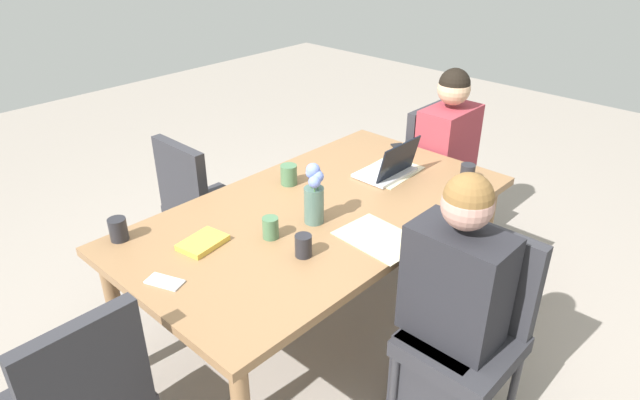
{
  "coord_description": "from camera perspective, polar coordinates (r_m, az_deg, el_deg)",
  "views": [
    {
      "loc": [
        -1.73,
        -1.62,
        2.06
      ],
      "look_at": [
        0.0,
        0.0,
        0.79
      ],
      "focal_mm": 31.12,
      "sensor_mm": 36.0,
      "label": 1
    }
  ],
  "objects": [
    {
      "name": "phone_silver",
      "position": [
        2.29,
        -15.68,
        -8.1
      ],
      "size": [
        0.12,
        0.17,
        0.01
      ],
      "primitive_type": "cube",
      "rotation": [
        0.0,
        0.0,
        1.94
      ],
      "color": "silver",
      "rests_on": "dining_table"
    },
    {
      "name": "chair_head_right_left_mid",
      "position": [
        3.79,
        12.15,
        3.25
      ],
      "size": [
        0.44,
        0.44,
        0.9
      ],
      "color": "#2D2D33",
      "rests_on": "ground_plane"
    },
    {
      "name": "coffee_mug_centre_left",
      "position": [
        2.94,
        -3.23,
        2.62
      ],
      "size": [
        0.09,
        0.09,
        0.11
      ],
      "primitive_type": "cylinder",
      "color": "#47704C",
      "rests_on": "dining_table"
    },
    {
      "name": "chair_head_left_right_near",
      "position": [
        2.27,
        -23.38,
        -18.19
      ],
      "size": [
        0.44,
        0.44,
        0.9
      ],
      "color": "#2D2D33",
      "rests_on": "ground_plane"
    },
    {
      "name": "person_near_left_near",
      "position": [
        2.43,
        13.33,
        -11.77
      ],
      "size": [
        0.36,
        0.4,
        1.19
      ],
      "color": "#2D2D33",
      "rests_on": "ground_plane"
    },
    {
      "name": "coffee_mug_near_right",
      "position": [
        2.48,
        -5.11,
        -2.86
      ],
      "size": [
        0.07,
        0.07,
        0.1
      ],
      "primitive_type": "cylinder",
      "color": "#47704C",
      "rests_on": "dining_table"
    },
    {
      "name": "flower_vase",
      "position": [
        2.54,
        -0.61,
        0.67
      ],
      "size": [
        0.1,
        0.1,
        0.3
      ],
      "color": "#4C6B60",
      "rests_on": "dining_table"
    },
    {
      "name": "placemat_near_left_near",
      "position": [
        2.5,
        6.08,
        -3.91
      ],
      "size": [
        0.28,
        0.38,
        0.0
      ],
      "primitive_type": "cube",
      "rotation": [
        0.0,
        0.0,
        1.5
      ],
      "color": "beige",
      "rests_on": "dining_table"
    },
    {
      "name": "coffee_mug_near_left",
      "position": [
        2.34,
        -1.72,
        -4.71
      ],
      "size": [
        0.07,
        0.07,
        0.1
      ],
      "primitive_type": "cylinder",
      "color": "#232328",
      "rests_on": "dining_table"
    },
    {
      "name": "chair_far_left_far",
      "position": [
        3.35,
        -12.1,
        -0.19
      ],
      "size": [
        0.44,
        0.44,
        0.9
      ],
      "color": "#2D2D33",
      "rests_on": "ground_plane"
    },
    {
      "name": "person_head_right_left_mid",
      "position": [
        3.7,
        12.67,
        3.01
      ],
      "size": [
        0.4,
        0.36,
        1.19
      ],
      "color": "#2D2D33",
      "rests_on": "ground_plane"
    },
    {
      "name": "coffee_mug_centre_right",
      "position": [
        2.61,
        -20.04,
        -2.85
      ],
      "size": [
        0.08,
        0.08,
        0.1
      ],
      "primitive_type": "cylinder",
      "color": "#232328",
      "rests_on": "dining_table"
    },
    {
      "name": "dining_table",
      "position": [
        2.75,
        0.0,
        -2.22
      ],
      "size": [
        1.97,
        1.08,
        0.74
      ],
      "color": "olive",
      "rests_on": "ground_plane"
    },
    {
      "name": "ground_plane",
      "position": [
        3.14,
        0.0,
        -12.74
      ],
      "size": [
        10.0,
        10.0,
        0.0
      ],
      "primitive_type": "plane",
      "color": "gray"
    },
    {
      "name": "laptop_head_right_left_mid",
      "position": [
        3.06,
        7.1,
        3.25
      ],
      "size": [
        0.32,
        0.22,
        0.21
      ],
      "color": "silver",
      "rests_on": "dining_table"
    },
    {
      "name": "book_red_cover",
      "position": [
        2.48,
        -11.96,
        -4.3
      ],
      "size": [
        0.22,
        0.17,
        0.03
      ],
      "primitive_type": "cube",
      "rotation": [
        0.0,
        0.0,
        0.15
      ],
      "color": "gold",
      "rests_on": "dining_table"
    },
    {
      "name": "chair_near_left_near",
      "position": [
        2.48,
        15.37,
        -11.95
      ],
      "size": [
        0.44,
        0.44,
        0.9
      ],
      "color": "#2D2D33",
      "rests_on": "ground_plane"
    },
    {
      "name": "phone_black",
      "position": [
        3.43,
        8.26,
        5.29
      ],
      "size": [
        0.14,
        0.17,
        0.01
      ],
      "primitive_type": "cube",
      "rotation": [
        0.0,
        0.0,
        1.0
      ],
      "color": "black",
      "rests_on": "dining_table"
    },
    {
      "name": "coffee_mug_far_left",
      "position": [
        3.08,
        14.92,
        2.75
      ],
      "size": [
        0.08,
        0.08,
        0.09
      ],
      "primitive_type": "cylinder",
      "color": "#232328",
      "rests_on": "dining_table"
    },
    {
      "name": "placemat_head_right_left_mid",
      "position": [
        3.12,
        7.08,
        2.9
      ],
      "size": [
        0.38,
        0.28,
        0.0
      ],
      "primitive_type": "cube",
      "rotation": [
        0.0,
        0.0,
        3.21
      ],
      "color": "beige",
      "rests_on": "dining_table"
    }
  ]
}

